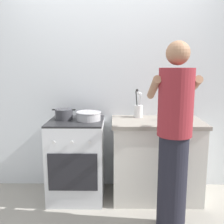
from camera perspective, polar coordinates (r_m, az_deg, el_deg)
name	(u,v)px	position (r m, az deg, el deg)	size (l,w,h in m)	color
ground	(107,202)	(3.02, -1.04, -19.43)	(6.00, 6.00, 0.00)	gray
back_wall	(125,86)	(3.13, 2.84, 5.74)	(3.20, 0.10, 2.50)	silver
countertop	(156,159)	(3.00, 9.76, -10.27)	(1.00, 0.60, 0.90)	silver
stove_range	(77,159)	(2.99, -7.80, -10.30)	(0.60, 0.62, 0.90)	silver
pot	(64,114)	(2.92, -10.64, -0.52)	(0.26, 0.19, 0.12)	#38383D
mixing_bowl	(89,116)	(2.85, -5.23, -0.80)	(0.28, 0.28, 0.10)	#B7B7BC
utensil_crock	(138,110)	(3.01, 5.90, 0.51)	(0.10, 0.10, 0.33)	silver
spice_bottle	(162,116)	(2.89, 10.95, -0.90)	(0.04, 0.04, 0.09)	silver
person	(174,140)	(2.32, 13.60, -5.99)	(0.41, 0.50, 1.70)	black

